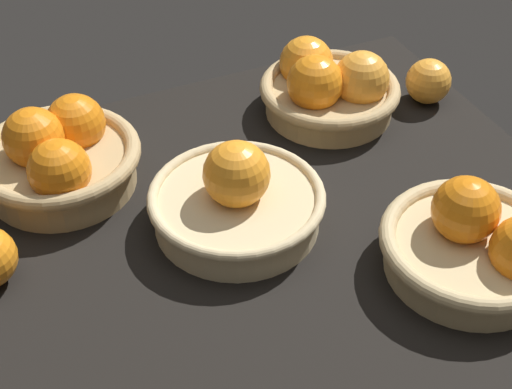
{
  "coord_description": "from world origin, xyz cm",
  "views": [
    {
      "loc": [
        -29.53,
        -64.69,
        70.33
      ],
      "look_at": [
        0.69,
        2.54,
        7.0
      ],
      "focal_mm": 54.33,
      "sensor_mm": 36.0,
      "label": 1
    }
  ],
  "objects": [
    {
      "name": "market_tray",
      "position": [
        0.0,
        0.0,
        1.5
      ],
      "size": [
        84.0,
        72.0,
        3.0
      ],
      "primitive_type": "cube",
      "color": "black",
      "rests_on": "ground"
    },
    {
      "name": "basket_center",
      "position": [
        -1.89,
        2.7,
        6.74
      ],
      "size": [
        22.36,
        22.36,
        12.04
      ],
      "color": "#D3BC8C",
      "rests_on": "market_tray"
    },
    {
      "name": "basket_near_right",
      "position": [
        20.55,
        -16.33,
        7.06
      ],
      "size": [
        21.93,
        21.93,
        11.5
      ],
      "color": "tan",
      "rests_on": "market_tray"
    },
    {
      "name": "basket_far_right",
      "position": [
        20.54,
        20.29,
        7.24
      ],
      "size": [
        21.06,
        21.06,
        10.71
      ],
      "color": "tan",
      "rests_on": "market_tray"
    },
    {
      "name": "basket_far_left",
      "position": [
        -20.26,
        19.47,
        7.63
      ],
      "size": [
        21.91,
        21.91,
        11.7
      ],
      "color": "tan",
      "rests_on": "market_tray"
    },
    {
      "name": "loose_orange_front_gap",
      "position": [
        35.89,
        16.54,
        6.46
      ],
      "size": [
        6.93,
        6.93,
        6.93
      ],
      "primitive_type": "sphere",
      "color": "#F49E33",
      "rests_on": "market_tray"
    }
  ]
}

